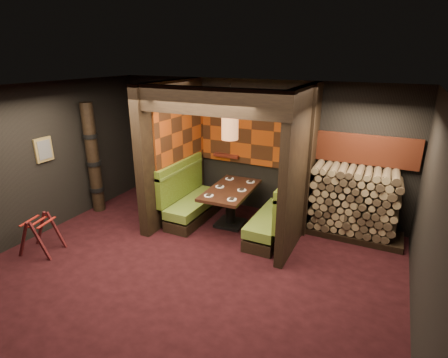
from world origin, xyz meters
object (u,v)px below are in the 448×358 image
booth_bench_right (276,218)px  totem_column (93,159)px  booth_bench_left (191,201)px  pendant_lamp (230,128)px  luggage_rack (40,233)px  dining_table (231,200)px  firewood_stack (358,204)px

booth_bench_right → totem_column: (-3.98, -0.55, 0.79)m
booth_bench_right → booth_bench_left: bearing=180.0°
pendant_lamp → luggage_rack: bearing=-137.1°
booth_bench_right → totem_column: totem_column is taller
dining_table → luggage_rack: 3.53m
luggage_rack → booth_bench_right: bearing=33.3°
luggage_rack → totem_column: totem_column is taller
dining_table → firewood_stack: 2.43m
firewood_stack → dining_table: bearing=-165.4°
dining_table → totem_column: 3.12m
dining_table → luggage_rack: size_ratio=2.04×
booth_bench_left → booth_bench_right: 1.89m
pendant_lamp → totem_column: size_ratio=0.43×
booth_bench_right → dining_table: 1.01m
booth_bench_left → totem_column: 2.30m
firewood_stack → booth_bench_right: bearing=-152.7°
dining_table → totem_column: (-2.98, -0.64, 0.63)m
luggage_rack → booth_bench_left: bearing=54.6°
booth_bench_right → dining_table: (-1.00, 0.09, 0.16)m
booth_bench_right → pendant_lamp: size_ratio=1.54×
booth_bench_right → luggage_rack: (-3.55, -2.34, -0.04)m
dining_table → pendant_lamp: size_ratio=1.48×
dining_table → firewood_stack: (2.35, 0.61, 0.12)m
dining_table → totem_column: totem_column is taller
booth_bench_right → luggage_rack: bearing=-146.7°
booth_bench_left → totem_column: totem_column is taller
totem_column → firewood_stack: (5.33, 1.25, -0.51)m
booth_bench_left → luggage_rack: booth_bench_left is taller
luggage_rack → firewood_stack: firewood_stack is taller
pendant_lamp → totem_column: (-2.98, -0.59, -0.85)m
booth_bench_right → firewood_stack: size_ratio=0.92×
dining_table → pendant_lamp: pendant_lamp is taller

